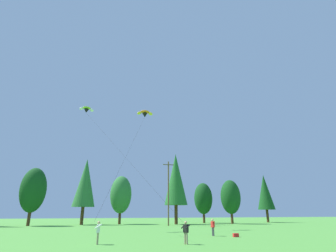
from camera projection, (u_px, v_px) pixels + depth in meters
name	position (u px, v px, depth m)	size (l,w,h in m)	color
treeline_tree_c	(33.00, 190.00, 49.39)	(4.62, 4.62, 10.44)	#472D19
treeline_tree_d	(85.00, 183.00, 54.18)	(4.46, 4.46, 12.99)	#472D19
treeline_tree_e	(121.00, 195.00, 55.89)	(4.44, 4.44, 9.77)	#472D19
treeline_tree_f	(176.00, 179.00, 56.27)	(4.79, 4.79, 14.49)	#472D19
treeline_tree_g	(203.00, 198.00, 61.67)	(4.21, 4.21, 8.94)	#472D19
treeline_tree_h	(231.00, 197.00, 57.86)	(4.28, 4.28, 9.17)	#472D19
treeline_tree_i	(265.00, 192.00, 66.19)	(4.11, 4.11, 11.41)	#472D19
utility_pole	(168.00, 191.00, 50.08)	(2.20, 0.26, 11.79)	brown
kite_flyer_near	(98.00, 231.00, 20.44)	(0.58, 0.61, 1.69)	gray
kite_flyer_mid	(186.00, 230.00, 20.53)	(0.74, 0.75, 1.69)	gray
kite_flyer_far	(213.00, 226.00, 27.61)	(0.29, 0.59, 1.69)	#4C4C51
parafoil_kite_high_orange	(145.00, 114.00, 44.69)	(8.56, 19.24, 17.23)	orange
parafoil_kite_mid_lime_white	(87.00, 110.00, 40.54)	(9.94, 19.58, 16.28)	#93D633
picnic_cooler	(236.00, 235.00, 26.36)	(0.52, 0.36, 0.34)	red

